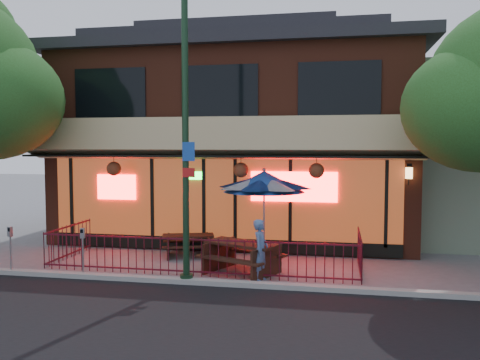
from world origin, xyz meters
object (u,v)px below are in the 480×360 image
(parking_meter_far, at_px, (10,242))
(pedestrian, at_px, (261,250))
(patio_umbrella, at_px, (264,181))
(street_light, at_px, (186,154))
(picnic_table_left, at_px, (188,242))
(parking_meter_near, at_px, (83,244))
(picnic_table_right, at_px, (242,253))

(parking_meter_far, bearing_deg, pedestrian, 5.12)
(patio_umbrella, bearing_deg, street_light, -118.19)
(picnic_table_left, distance_m, parking_meter_far, 4.89)
(patio_umbrella, relative_size, pedestrian, 1.76)
(street_light, height_order, parking_meter_far, street_light)
(picnic_table_left, bearing_deg, parking_meter_far, -143.75)
(street_light, relative_size, parking_meter_far, 5.64)
(patio_umbrella, relative_size, parking_meter_near, 2.15)
(picnic_table_right, bearing_deg, street_light, -136.80)
(picnic_table_right, bearing_deg, picnic_table_left, 139.30)
(parking_meter_near, bearing_deg, picnic_table_left, 55.41)
(patio_umbrella, distance_m, parking_meter_far, 7.02)
(picnic_table_right, relative_size, parking_meter_far, 1.91)
(picnic_table_right, relative_size, pedestrian, 1.55)
(pedestrian, bearing_deg, picnic_table_left, 54.91)
(pedestrian, relative_size, parking_meter_far, 1.23)
(picnic_table_left, xyz_separation_m, parking_meter_far, (-3.93, -2.88, 0.41))
(picnic_table_left, height_order, pedestrian, pedestrian)
(street_light, xyz_separation_m, picnic_table_right, (1.17, 1.10, -2.61))
(picnic_table_right, height_order, patio_umbrella, patio_umbrella)
(picnic_table_left, height_order, parking_meter_near, parking_meter_near)
(picnic_table_left, xyz_separation_m, picnic_table_right, (1.98, -1.70, 0.11))
(picnic_table_right, xyz_separation_m, parking_meter_near, (-3.91, -1.10, 0.31))
(picnic_table_left, height_order, parking_meter_far, parking_meter_far)
(picnic_table_right, distance_m, parking_meter_far, 6.03)
(picnic_table_right, distance_m, parking_meter_near, 4.07)
(street_light, distance_m, patio_umbrella, 3.29)
(patio_umbrella, bearing_deg, picnic_table_right, -100.91)
(picnic_table_right, xyz_separation_m, patio_umbrella, (0.33, 1.70, 1.75))
(patio_umbrella, bearing_deg, pedestrian, -83.82)
(pedestrian, bearing_deg, street_light, 112.94)
(parking_meter_near, relative_size, parking_meter_far, 1.01)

